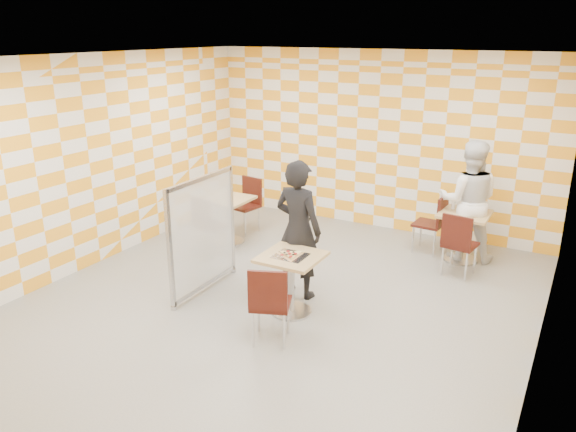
# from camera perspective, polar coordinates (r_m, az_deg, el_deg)

# --- Properties ---
(room_shell) EXTENTS (7.00, 7.00, 7.00)m
(room_shell) POSITION_cam_1_polar(r_m,az_deg,el_deg) (7.02, 0.64, 3.61)
(room_shell) COLOR gray
(room_shell) RESTS_ON ground
(main_table) EXTENTS (0.70, 0.70, 0.75)m
(main_table) POSITION_cam_1_polar(r_m,az_deg,el_deg) (6.76, 0.34, -5.92)
(main_table) COLOR tan
(main_table) RESTS_ON ground
(second_table) EXTENTS (0.70, 0.70, 0.75)m
(second_table) POSITION_cam_1_polar(r_m,az_deg,el_deg) (8.67, 17.37, -1.19)
(second_table) COLOR tan
(second_table) RESTS_ON ground
(empty_table) EXTENTS (0.70, 0.70, 0.75)m
(empty_table) POSITION_cam_1_polar(r_m,az_deg,el_deg) (9.03, -6.13, 0.36)
(empty_table) COLOR tan
(empty_table) RESTS_ON ground
(chair_main_front) EXTENTS (0.55, 0.55, 0.92)m
(chair_main_front) POSITION_cam_1_polar(r_m,az_deg,el_deg) (6.07, -1.91, -8.51)
(chair_main_front) COLOR #3A110B
(chair_main_front) RESTS_ON ground
(chair_second_front) EXTENTS (0.48, 0.49, 0.92)m
(chair_second_front) POSITION_cam_1_polar(r_m,az_deg,el_deg) (8.05, 16.92, -2.37)
(chair_second_front) COLOR #3A110B
(chair_second_front) RESTS_ON ground
(chair_second_side) EXTENTS (0.46, 0.45, 0.92)m
(chair_second_side) POSITION_cam_1_polar(r_m,az_deg,el_deg) (8.83, 14.69, -0.33)
(chair_second_side) COLOR #3A110B
(chair_second_side) RESTS_ON ground
(chair_empty_near) EXTENTS (0.50, 0.51, 0.92)m
(chair_empty_near) POSITION_cam_1_polar(r_m,az_deg,el_deg) (8.55, -8.25, -0.54)
(chair_empty_near) COLOR #3A110B
(chair_empty_near) RESTS_ON ground
(chair_empty_far) EXTENTS (0.49, 0.49, 0.92)m
(chair_empty_far) POSITION_cam_1_polar(r_m,az_deg,el_deg) (9.54, -4.08, 1.62)
(chair_empty_far) COLOR #3A110B
(chair_empty_far) RESTS_ON ground
(partition) EXTENTS (0.08, 1.38, 1.55)m
(partition) POSITION_cam_1_polar(r_m,az_deg,el_deg) (7.32, -8.64, -1.80)
(partition) COLOR white
(partition) RESTS_ON ground
(man_dark) EXTENTS (0.70, 0.50, 1.79)m
(man_dark) POSITION_cam_1_polar(r_m,az_deg,el_deg) (7.08, 1.04, -1.37)
(man_dark) COLOR black
(man_dark) RESTS_ON ground
(man_white) EXTENTS (1.01, 0.87, 1.81)m
(man_white) POSITION_cam_1_polar(r_m,az_deg,el_deg) (8.66, 17.85, 1.48)
(man_white) COLOR white
(man_white) RESTS_ON ground
(pizza_on_foil) EXTENTS (0.40, 0.40, 0.04)m
(pizza_on_foil) POSITION_cam_1_polar(r_m,az_deg,el_deg) (6.64, 0.28, -3.93)
(pizza_on_foil) COLOR silver
(pizza_on_foil) RESTS_ON main_table
(sport_bottle) EXTENTS (0.06, 0.06, 0.20)m
(sport_bottle) POSITION_cam_1_polar(r_m,az_deg,el_deg) (8.70, 16.47, 1.26)
(sport_bottle) COLOR white
(sport_bottle) RESTS_ON second_table
(soda_bottle) EXTENTS (0.07, 0.07, 0.23)m
(soda_bottle) POSITION_cam_1_polar(r_m,az_deg,el_deg) (8.58, 18.07, 0.95)
(soda_bottle) COLOR black
(soda_bottle) RESTS_ON second_table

